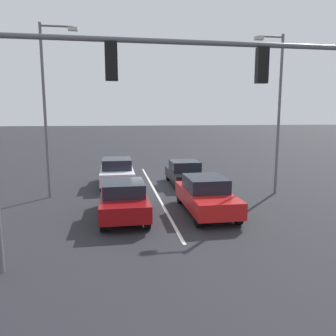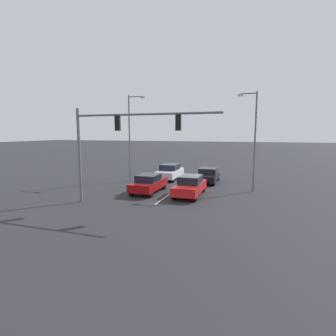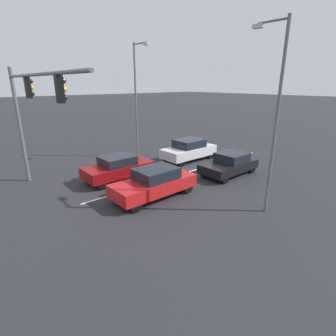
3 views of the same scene
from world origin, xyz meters
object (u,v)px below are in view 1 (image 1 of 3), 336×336
Objects in this scene: car_maroon_midlane_front at (124,199)px; car_red_leftlane_front at (206,195)px; car_silver_midlane_second at (117,172)px; traffic_signal_gantry at (108,92)px; street_lamp_right_shoulder at (48,101)px; car_black_leftlane_second at (185,173)px; street_lamp_left_shoulder at (277,106)px.

car_red_leftlane_front is (-3.49, -0.07, 0.01)m from car_maroon_midlane_front.
car_red_leftlane_front is 1.03× the size of car_silver_midlane_second.
traffic_signal_gantry is 1.17× the size of street_lamp_right_shoulder.
car_red_leftlane_front is at bearing -132.27° from traffic_signal_gantry.
street_lamp_right_shoulder is (3.00, -8.22, 0.10)m from traffic_signal_gantry.
traffic_signal_gantry is at bearing 83.84° from car_maroon_midlane_front.
car_black_leftlane_second is 11.81m from traffic_signal_gantry.
car_maroon_midlane_front is 3.49m from car_red_leftlane_front.
street_lamp_left_shoulder is at bearing 144.03° from car_black_leftlane_second.
car_maroon_midlane_front is 5.85m from traffic_signal_gantry.
car_black_leftlane_second is at bearing -113.04° from traffic_signal_gantry.
car_red_leftlane_front is at bearing 86.13° from car_black_leftlane_second.
street_lamp_left_shoulder reaches higher than car_black_leftlane_second.
street_lamp_right_shoulder reaches higher than street_lamp_left_shoulder.
car_silver_midlane_second is (0.20, -6.35, 0.05)m from car_maroon_midlane_front.
traffic_signal_gantry is 8.75m from street_lamp_right_shoulder.
car_black_leftlane_second is at bearing -35.97° from street_lamp_left_shoulder.
street_lamp_left_shoulder is at bearing 157.51° from car_silver_midlane_second.
car_red_leftlane_front is 1.13× the size of car_black_leftlane_second.
street_lamp_left_shoulder is (-8.22, 3.41, 3.82)m from car_silver_midlane_second.
car_maroon_midlane_front is at bearing 131.30° from street_lamp_right_shoulder.
street_lamp_right_shoulder is (3.46, -3.94, 4.07)m from car_maroon_midlane_front.
traffic_signal_gantry is at bearing 88.60° from car_silver_midlane_second.
car_black_leftlane_second is at bearing -93.87° from car_red_leftlane_front.
car_black_leftlane_second is 8.66m from street_lamp_right_shoulder.
car_maroon_midlane_front is 0.50× the size of street_lamp_right_shoulder.
car_maroon_midlane_front is 6.64m from street_lamp_right_shoulder.
street_lamp_left_shoulder reaches higher than traffic_signal_gantry.
car_silver_midlane_second is (4.09, -0.40, 0.11)m from car_black_leftlane_second.
street_lamp_right_shoulder is at bearing -69.94° from traffic_signal_gantry.
car_maroon_midlane_front is at bearing -96.16° from traffic_signal_gantry.
car_black_leftlane_second is 0.49× the size of street_lamp_left_shoulder.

